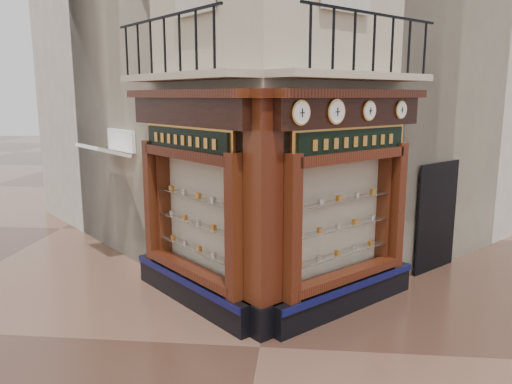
# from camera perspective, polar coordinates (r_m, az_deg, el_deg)

# --- Properties ---
(ground) EXTENTS (80.00, 80.00, 0.00)m
(ground) POSITION_cam_1_polar(r_m,az_deg,el_deg) (8.18, 0.45, -17.30)
(ground) COLOR #43291F
(ground) RESTS_ON ground
(main_building) EXTENTS (11.31, 11.31, 12.00)m
(main_building) POSITION_cam_1_polar(r_m,az_deg,el_deg) (13.52, 2.99, 19.96)
(main_building) COLOR #BAAB91
(main_building) RESTS_ON ground
(neighbour_left) EXTENTS (11.31, 11.31, 11.00)m
(neighbour_left) POSITION_cam_1_polar(r_m,az_deg,el_deg) (16.20, -5.76, 16.63)
(neighbour_left) COLOR beige
(neighbour_left) RESTS_ON ground
(neighbour_right) EXTENTS (11.31, 11.31, 11.00)m
(neighbour_right) POSITION_cam_1_polar(r_m,az_deg,el_deg) (16.00, 12.68, 16.50)
(neighbour_right) COLOR beige
(neighbour_right) RESTS_ON ground
(shopfront_left) EXTENTS (2.86, 2.86, 3.98)m
(shopfront_left) POSITION_cam_1_polar(r_m,az_deg,el_deg) (9.18, -7.41, -1.07)
(shopfront_left) COLOR black
(shopfront_left) RESTS_ON ground
(shopfront_right) EXTENTS (2.86, 2.86, 3.98)m
(shopfront_right) POSITION_cam_1_polar(r_m,az_deg,el_deg) (8.99, 10.35, -1.42)
(shopfront_right) COLOR black
(shopfront_right) RESTS_ON ground
(corner_pilaster) EXTENTS (0.85, 0.85, 3.98)m
(corner_pilaster) POSITION_cam_1_polar(r_m,az_deg,el_deg) (7.94, 0.80, -3.08)
(corner_pilaster) COLOR black
(corner_pilaster) RESTS_ON ground
(balcony) EXTENTS (5.94, 2.97, 1.03)m
(balcony) POSITION_cam_1_polar(r_m,az_deg,el_deg) (8.70, 1.40, 13.20)
(balcony) COLOR #BAAB91
(balcony) RESTS_ON ground
(clock_a) EXTENTS (0.31, 0.31, 0.39)m
(clock_a) POSITION_cam_1_polar(r_m,az_deg,el_deg) (7.66, 5.13, 9.01)
(clock_a) COLOR gold
(clock_a) RESTS_ON ground
(clock_b) EXTENTS (0.33, 0.33, 0.41)m
(clock_b) POSITION_cam_1_polar(r_m,az_deg,el_deg) (8.23, 9.13, 9.05)
(clock_b) COLOR gold
(clock_b) RESTS_ON ground
(clock_c) EXTENTS (0.28, 0.28, 0.35)m
(clock_c) POSITION_cam_1_polar(r_m,az_deg,el_deg) (8.88, 12.79, 9.04)
(clock_c) COLOR gold
(clock_c) RESTS_ON ground
(clock_d) EXTENTS (0.27, 0.27, 0.33)m
(clock_d) POSITION_cam_1_polar(r_m,az_deg,el_deg) (9.62, 16.22, 9.00)
(clock_d) COLOR gold
(clock_d) RESTS_ON ground
(awning) EXTENTS (1.49, 1.49, 0.29)m
(awning) POSITION_cam_1_polar(r_m,az_deg,el_deg) (12.43, -16.41, -7.68)
(awning) COLOR white
(awning) RESTS_ON ground
(signboard_left) EXTENTS (2.04, 2.04, 0.55)m
(signboard_left) POSITION_cam_1_polar(r_m,az_deg,el_deg) (8.98, -8.01, 5.90)
(signboard_left) COLOR gold
(signboard_left) RESTS_ON ground
(signboard_right) EXTENTS (2.08, 2.08, 0.56)m
(signboard_right) POSITION_cam_1_polar(r_m,az_deg,el_deg) (8.77, 10.99, 5.69)
(signboard_right) COLOR gold
(signboard_right) RESTS_ON ground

